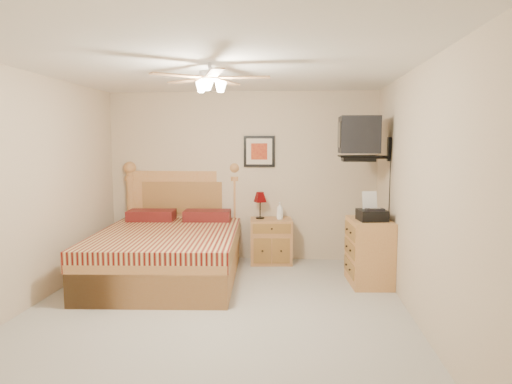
% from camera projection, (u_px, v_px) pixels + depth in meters
% --- Properties ---
extents(floor, '(4.50, 4.50, 0.00)m').
position_uv_depth(floor, '(216.00, 312.00, 4.74)').
color(floor, '#A29E92').
rests_on(floor, ground).
extents(ceiling, '(4.00, 4.50, 0.04)m').
position_uv_depth(ceiling, '(213.00, 66.00, 4.47)').
color(ceiling, white).
rests_on(ceiling, ground).
extents(wall_back, '(4.00, 0.04, 2.50)m').
position_uv_depth(wall_back, '(241.00, 176.00, 6.83)').
color(wall_back, '#C8B393').
rests_on(wall_back, ground).
extents(wall_front, '(4.00, 0.04, 2.50)m').
position_uv_depth(wall_front, '(138.00, 240.00, 2.38)').
color(wall_front, '#C8B393').
rests_on(wall_front, ground).
extents(wall_left, '(0.04, 4.50, 2.50)m').
position_uv_depth(wall_left, '(27.00, 191.00, 4.78)').
color(wall_left, '#C8B393').
rests_on(wall_left, ground).
extents(wall_right, '(0.04, 4.50, 2.50)m').
position_uv_depth(wall_right, '(418.00, 195.00, 4.43)').
color(wall_right, '#C8B393').
rests_on(wall_right, ground).
extents(bed, '(1.88, 2.38, 1.47)m').
position_uv_depth(bed, '(167.00, 222.00, 5.84)').
color(bed, '#C58041').
rests_on(bed, ground).
extents(nightstand, '(0.64, 0.51, 0.65)m').
position_uv_depth(nightstand, '(271.00, 241.00, 6.65)').
color(nightstand, '#9F7443').
rests_on(nightstand, ground).
extents(table_lamp, '(0.27, 0.27, 0.39)m').
position_uv_depth(table_lamp, '(260.00, 205.00, 6.64)').
color(table_lamp, '#550103').
rests_on(table_lamp, nightstand).
extents(lotion_bottle, '(0.12, 0.12, 0.25)m').
position_uv_depth(lotion_bottle, '(280.00, 211.00, 6.57)').
color(lotion_bottle, white).
rests_on(lotion_bottle, nightstand).
extents(framed_picture, '(0.46, 0.04, 0.46)m').
position_uv_depth(framed_picture, '(259.00, 151.00, 6.75)').
color(framed_picture, black).
rests_on(framed_picture, wall_back).
extents(dresser, '(0.53, 0.72, 0.81)m').
position_uv_depth(dresser, '(369.00, 252.00, 5.65)').
color(dresser, '#B4733F').
rests_on(dresser, ground).
extents(fax_machine, '(0.38, 0.39, 0.35)m').
position_uv_depth(fax_machine, '(372.00, 206.00, 5.50)').
color(fax_machine, black).
rests_on(fax_machine, dresser).
extents(magazine_lower, '(0.22, 0.29, 0.03)m').
position_uv_depth(magazine_lower, '(369.00, 216.00, 5.79)').
color(magazine_lower, beige).
rests_on(magazine_lower, dresser).
extents(magazine_upper, '(0.21, 0.27, 0.02)m').
position_uv_depth(magazine_upper, '(372.00, 214.00, 5.79)').
color(magazine_upper, gray).
rests_on(magazine_upper, magazine_lower).
extents(wall_tv, '(0.56, 0.46, 0.58)m').
position_uv_depth(wall_tv, '(371.00, 138.00, 5.72)').
color(wall_tv, black).
rests_on(wall_tv, wall_right).
extents(ceiling_fan, '(1.14, 1.14, 0.28)m').
position_uv_depth(ceiling_fan, '(210.00, 78.00, 4.29)').
color(ceiling_fan, silver).
rests_on(ceiling_fan, ceiling).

